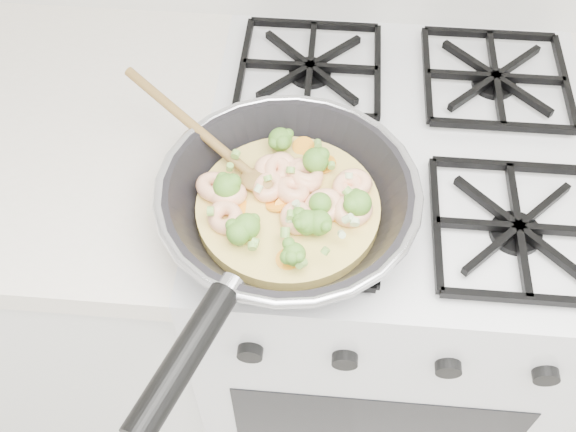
{
  "coord_description": "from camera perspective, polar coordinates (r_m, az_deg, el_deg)",
  "views": [
    {
      "loc": [
        -0.11,
        1.0,
        1.65
      ],
      "look_at": [
        -0.16,
        1.53,
        0.93
      ],
      "focal_mm": 41.57,
      "sensor_mm": 36.0,
      "label": 1
    }
  ],
  "objects": [
    {
      "name": "stove",
      "position": [
        1.38,
        7.25,
        -6.64
      ],
      "size": [
        0.6,
        0.6,
        0.92
      ],
      "color": "silver",
      "rests_on": "ground"
    },
    {
      "name": "skillet",
      "position": [
        0.86,
        -0.17,
        1.09
      ],
      "size": [
        0.42,
        0.51,
        0.1
      ],
      "rotation": [
        0.0,
        0.0,
        0.08
      ],
      "color": "black",
      "rests_on": "stove"
    }
  ]
}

